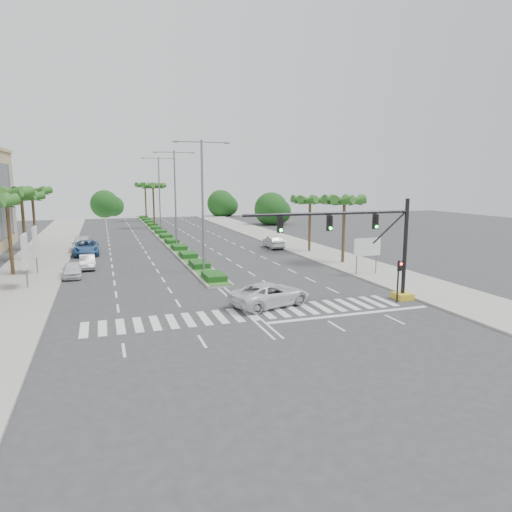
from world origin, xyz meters
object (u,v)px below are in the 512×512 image
Objects in this scene: car_parked_a at (72,270)px; car_parked_b at (87,262)px; car_right at (273,242)px; car_parked_c at (86,248)px; car_parked_d at (82,245)px; car_crossing at (270,294)px.

car_parked_a is 0.97× the size of car_parked_b.
car_parked_a is at bearing 27.97° from car_right.
car_parked_a is at bearing -108.74° from car_parked_b.
car_parked_c reaches higher than car_parked_d.
car_right is (9.70, 24.91, -0.04)m from car_crossing.
car_parked_a is 0.70× the size of car_parked_d.
car_parked_b is 22.91m from car_right.
car_parked_d is (-0.60, 2.82, -0.01)m from car_parked_c.
car_parked_d is 23.28m from car_right.
car_right is at bearing -38.59° from car_crossing.
car_crossing is (12.16, -18.06, 0.13)m from car_parked_b.
car_parked_a is at bearing -94.58° from car_parked_c.
car_parked_a is 0.86× the size of car_right.
car_crossing is (13.32, -14.16, 0.13)m from car_parked_a.
car_parked_b is (1.16, 3.90, -0.00)m from car_parked_a.
car_parked_b is 8.92m from car_parked_c.
car_parked_d reaches higher than car_parked_b.
car_parked_d is 32.53m from car_crossing.
car_parked_a is 0.68× the size of car_crossing.
car_parked_c is 2.88m from car_parked_d.
car_parked_b is 0.89× the size of car_right.
car_parked_c is 29.71m from car_crossing.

